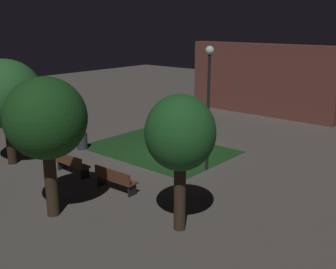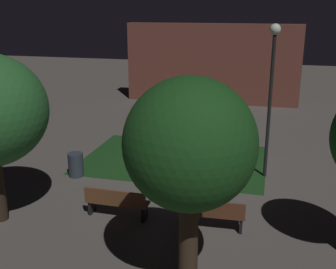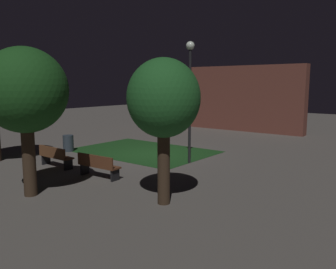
{
  "view_description": "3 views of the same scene",
  "coord_description": "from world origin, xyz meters",
  "px_view_note": "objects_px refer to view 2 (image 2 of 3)",
  "views": [
    {
      "loc": [
        12.06,
        -13.9,
        6.14
      ],
      "look_at": [
        0.36,
        -0.28,
        1.14
      ],
      "focal_mm": 43.38,
      "sensor_mm": 36.0,
      "label": 1
    },
    {
      "loc": [
        2.7,
        -14.45,
        5.76
      ],
      "look_at": [
        -0.85,
        -0.54,
        1.32
      ],
      "focal_mm": 44.68,
      "sensor_mm": 36.0,
      "label": 2
    },
    {
      "loc": [
        11.09,
        -12.76,
        3.46
      ],
      "look_at": [
        0.72,
        0.55,
        0.99
      ],
      "focal_mm": 37.18,
      "sensor_mm": 36.0,
      "label": 3
    }
  ],
  "objects_px": {
    "tree_lawn_side": "(190,146)",
    "lamp_post_plaza_east": "(272,78)",
    "bench_front_right": "(117,202)",
    "bench_by_lamp": "(211,213)",
    "trash_bin": "(76,165)"
  },
  "relations": [
    {
      "from": "bench_by_lamp",
      "to": "trash_bin",
      "type": "height_order",
      "value": "bench_by_lamp"
    },
    {
      "from": "tree_lawn_side",
      "to": "lamp_post_plaza_east",
      "type": "relative_size",
      "value": 0.87
    },
    {
      "from": "tree_lawn_side",
      "to": "lamp_post_plaza_east",
      "type": "distance_m",
      "value": 6.89
    },
    {
      "from": "lamp_post_plaza_east",
      "to": "bench_front_right",
      "type": "bearing_deg",
      "value": -134.04
    },
    {
      "from": "bench_front_right",
      "to": "lamp_post_plaza_east",
      "type": "height_order",
      "value": "lamp_post_plaza_east"
    },
    {
      "from": "tree_lawn_side",
      "to": "lamp_post_plaza_east",
      "type": "xyz_separation_m",
      "value": [
        1.37,
        6.75,
        0.26
      ]
    },
    {
      "from": "bench_front_right",
      "to": "tree_lawn_side",
      "type": "xyz_separation_m",
      "value": [
        2.6,
        -2.65,
        2.74
      ]
    },
    {
      "from": "bench_front_right",
      "to": "trash_bin",
      "type": "relative_size",
      "value": 2.15
    },
    {
      "from": "bench_front_right",
      "to": "bench_by_lamp",
      "type": "xyz_separation_m",
      "value": [
        2.68,
        0.0,
        0.0
      ]
    },
    {
      "from": "tree_lawn_side",
      "to": "lamp_post_plaza_east",
      "type": "height_order",
      "value": "lamp_post_plaza_east"
    },
    {
      "from": "bench_by_lamp",
      "to": "tree_lawn_side",
      "type": "bearing_deg",
      "value": -91.77
    },
    {
      "from": "bench_by_lamp",
      "to": "lamp_post_plaza_east",
      "type": "bearing_deg",
      "value": 72.56
    },
    {
      "from": "trash_bin",
      "to": "bench_front_right",
      "type": "bearing_deg",
      "value": -44.96
    },
    {
      "from": "tree_lawn_side",
      "to": "trash_bin",
      "type": "height_order",
      "value": "tree_lawn_side"
    },
    {
      "from": "trash_bin",
      "to": "bench_by_lamp",
      "type": "bearing_deg",
      "value": -25.65
    }
  ]
}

